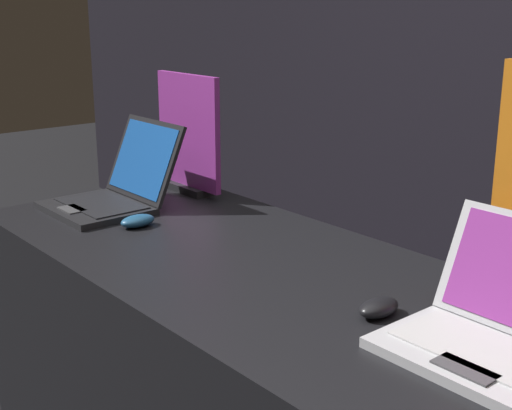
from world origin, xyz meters
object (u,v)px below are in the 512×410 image
Objects in this scene: mouse_back at (379,308)px; promo_stand_front at (189,137)px; mouse_front at (138,221)px; laptop_front at (115,188)px; laptop_back at (509,329)px.

promo_stand_front is at bearing 165.81° from mouse_back.
mouse_front is 1.03× the size of mouse_back.
mouse_back is (0.84, 0.07, 0.00)m from mouse_front.
mouse_back is at bearing -14.19° from promo_stand_front.
mouse_front is at bearing -175.47° from mouse_back.
laptop_front is at bearing -179.17° from mouse_back.
laptop_front is at bearing -177.55° from laptop_back.
mouse_front is at bearing -13.30° from laptop_front.
promo_stand_front is 3.91× the size of mouse_back.
laptop_back reaches higher than mouse_back.
mouse_front is 0.84m from mouse_back.
promo_stand_front is at bearing 90.00° from laptop_front.
mouse_front is 1.11m from laptop_back.
laptop_front is 3.63× the size of mouse_back.
mouse_front is 0.26× the size of laptop_back.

